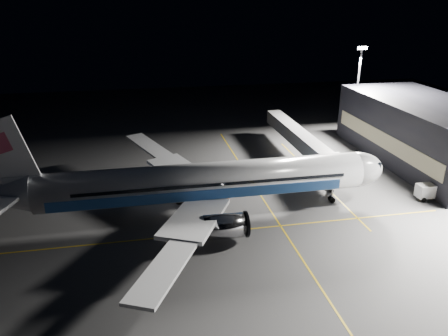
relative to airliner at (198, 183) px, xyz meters
The scene contains 13 objects.
ground 5.27m from the airliner, ahead, with size 200.00×200.00×0.00m, color #4C4C4F.
guide_line_main 12.22m from the airliner, ahead, with size 0.25×80.00×0.01m, color gold.
guide_line_cross 7.99m from the airliner, 79.83° to the right, with size 70.00×0.25×0.01m, color gold.
guide_line_side 25.67m from the airliner, 23.43° to the left, with size 0.25×40.00×0.01m, color gold.
airliner is the anchor object (origin of this frame).
terminal 49.10m from the airliner, 16.57° to the left, with size 18.12×40.00×12.00m.
jet_bridge 29.31m from the airliner, 38.04° to the left, with size 3.60×34.40×6.30m.
floodlight_mast_north 52.56m from the airliner, 37.91° to the left, with size 2.40×0.68×20.70m.
service_truck 38.10m from the airliner, ahead, with size 5.05×2.29×2.57m.
baggage_tug 17.98m from the airliner, 106.12° to the left, with size 2.51×2.05×1.76m.
safety_cone_a 12.75m from the airliner, 54.21° to the left, with size 0.41×0.41×0.62m, color orange.
safety_cone_b 14.72m from the airliner, 59.35° to the left, with size 0.36×0.36×0.54m, color orange.
safety_cone_c 8.28m from the airliner, 36.56° to the left, with size 0.42×0.42×0.63m, color orange.
Camera 1 is at (-8.73, -58.73, 30.75)m, focal length 35.00 mm.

